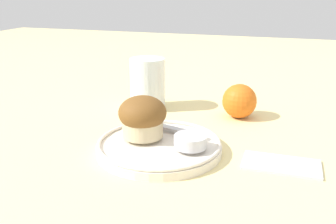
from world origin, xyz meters
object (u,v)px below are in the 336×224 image
at_px(juice_glass, 148,84).
at_px(orange_fruit, 239,101).
at_px(butter_knife, 168,128).
at_px(muffin, 143,117).

bearing_deg(juice_glass, orange_fruit, 0.21).
bearing_deg(butter_knife, muffin, -108.87).
xyz_separation_m(muffin, orange_fruit, (0.14, 0.20, -0.02)).
distance_m(butter_knife, orange_fruit, 0.19).
relative_size(muffin, orange_fruit, 1.14).
relative_size(orange_fruit, juice_glass, 0.63).
relative_size(butter_knife, juice_glass, 1.31).
bearing_deg(muffin, orange_fruit, 56.22).
relative_size(butter_knife, orange_fruit, 2.09).
distance_m(orange_fruit, juice_glass, 0.21).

